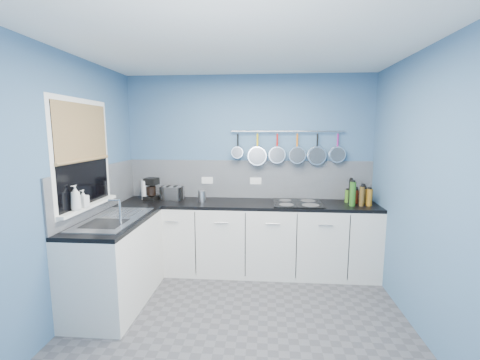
# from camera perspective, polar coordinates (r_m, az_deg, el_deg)

# --- Properties ---
(floor) EXTENTS (3.20, 3.00, 0.02)m
(floor) POSITION_cam_1_polar(r_m,az_deg,el_deg) (3.31, -0.21, -24.21)
(floor) COLOR #47474C
(floor) RESTS_ON ground
(ceiling) EXTENTS (3.20, 3.00, 0.02)m
(ceiling) POSITION_cam_1_polar(r_m,az_deg,el_deg) (2.88, -0.24, 23.21)
(ceiling) COLOR white
(ceiling) RESTS_ON ground
(wall_back) EXTENTS (3.20, 0.02, 2.50)m
(wall_back) POSITION_cam_1_polar(r_m,az_deg,el_deg) (4.32, 1.48, 1.49)
(wall_back) COLOR #40658B
(wall_back) RESTS_ON ground
(wall_front) EXTENTS (3.20, 0.02, 2.50)m
(wall_front) POSITION_cam_1_polar(r_m,az_deg,el_deg) (1.39, -5.67, -14.03)
(wall_front) COLOR #40658B
(wall_front) RESTS_ON ground
(wall_left) EXTENTS (0.02, 3.00, 2.50)m
(wall_left) POSITION_cam_1_polar(r_m,az_deg,el_deg) (3.37, -28.62, -1.58)
(wall_left) COLOR #40658B
(wall_left) RESTS_ON ground
(wall_right) EXTENTS (0.02, 3.00, 2.50)m
(wall_right) POSITION_cam_1_polar(r_m,az_deg,el_deg) (3.14, 30.52, -2.41)
(wall_right) COLOR #40658B
(wall_right) RESTS_ON ground
(backsplash_back) EXTENTS (3.20, 0.02, 0.50)m
(backsplash_back) POSITION_cam_1_polar(r_m,az_deg,el_deg) (4.31, 1.46, 0.14)
(backsplash_back) COLOR gray
(backsplash_back) RESTS_ON wall_back
(backsplash_left) EXTENTS (0.02, 1.80, 0.50)m
(backsplash_left) POSITION_cam_1_polar(r_m,az_deg,el_deg) (3.89, -23.43, -1.51)
(backsplash_left) COLOR gray
(backsplash_left) RESTS_ON wall_left
(cabinet_run_back) EXTENTS (3.20, 0.60, 0.86)m
(cabinet_run_back) POSITION_cam_1_polar(r_m,az_deg,el_deg) (4.20, 1.20, -10.20)
(cabinet_run_back) COLOR silver
(cabinet_run_back) RESTS_ON ground
(worktop_back) EXTENTS (3.20, 0.60, 0.04)m
(worktop_back) POSITION_cam_1_polar(r_m,az_deg,el_deg) (4.08, 1.22, -4.21)
(worktop_back) COLOR black
(worktop_back) RESTS_ON cabinet_run_back
(cabinet_run_left) EXTENTS (0.60, 1.20, 0.86)m
(cabinet_run_left) POSITION_cam_1_polar(r_m,az_deg,el_deg) (3.69, -20.92, -13.51)
(cabinet_run_left) COLOR silver
(cabinet_run_left) RESTS_ON ground
(worktop_left) EXTENTS (0.60, 1.20, 0.04)m
(worktop_left) POSITION_cam_1_polar(r_m,az_deg,el_deg) (3.55, -21.31, -6.75)
(worktop_left) COLOR black
(worktop_left) RESTS_ON cabinet_run_left
(window_frame) EXTENTS (0.01, 1.00, 1.10)m
(window_frame) POSITION_cam_1_polar(r_m,az_deg,el_deg) (3.58, -25.87, 3.98)
(window_frame) COLOR white
(window_frame) RESTS_ON wall_left
(window_glass) EXTENTS (0.01, 0.90, 1.00)m
(window_glass) POSITION_cam_1_polar(r_m,az_deg,el_deg) (3.57, -25.80, 3.98)
(window_glass) COLOR black
(window_glass) RESTS_ON wall_left
(bamboo_blind) EXTENTS (0.01, 0.90, 0.55)m
(bamboo_blind) POSITION_cam_1_polar(r_m,az_deg,el_deg) (3.56, -25.93, 7.59)
(bamboo_blind) COLOR #A0834D
(bamboo_blind) RESTS_ON wall_left
(window_sill) EXTENTS (0.10, 0.98, 0.03)m
(window_sill) POSITION_cam_1_polar(r_m,az_deg,el_deg) (3.63, -25.00, -4.13)
(window_sill) COLOR white
(window_sill) RESTS_ON wall_left
(sink_unit) EXTENTS (0.50, 0.95, 0.01)m
(sink_unit) POSITION_cam_1_polar(r_m,az_deg,el_deg) (3.55, -21.33, -6.38)
(sink_unit) COLOR silver
(sink_unit) RESTS_ON worktop_left
(mixer_tap) EXTENTS (0.12, 0.08, 0.26)m
(mixer_tap) POSITION_cam_1_polar(r_m,az_deg,el_deg) (3.29, -20.30, -5.20)
(mixer_tap) COLOR silver
(mixer_tap) RESTS_ON worktop_left
(socket_left) EXTENTS (0.15, 0.01, 0.09)m
(socket_left) POSITION_cam_1_polar(r_m,az_deg,el_deg) (4.37, -5.77, -0.06)
(socket_left) COLOR white
(socket_left) RESTS_ON backsplash_back
(socket_right) EXTENTS (0.15, 0.01, 0.09)m
(socket_right) POSITION_cam_1_polar(r_m,az_deg,el_deg) (4.30, 2.78, -0.17)
(socket_right) COLOR white
(socket_right) RESTS_ON backsplash_back
(pot_rail) EXTENTS (1.45, 0.02, 0.02)m
(pot_rail) POSITION_cam_1_polar(r_m,az_deg,el_deg) (4.23, 8.31, 8.45)
(pot_rail) COLOR silver
(pot_rail) RESTS_ON wall_back
(soap_bottle_a) EXTENTS (0.11, 0.11, 0.24)m
(soap_bottle_a) POSITION_cam_1_polar(r_m,az_deg,el_deg) (3.39, -26.89, -2.80)
(soap_bottle_a) COLOR white
(soap_bottle_a) RESTS_ON window_sill
(soap_bottle_b) EXTENTS (0.09, 0.09, 0.17)m
(soap_bottle_b) POSITION_cam_1_polar(r_m,az_deg,el_deg) (3.50, -25.81, -2.95)
(soap_bottle_b) COLOR white
(soap_bottle_b) RESTS_ON window_sill
(paper_towel) EXTENTS (0.13, 0.13, 0.25)m
(paper_towel) POSITION_cam_1_polar(r_m,az_deg,el_deg) (4.39, -16.21, -1.71)
(paper_towel) COLOR white
(paper_towel) RESTS_ON worktop_back
(coffee_maker) EXTENTS (0.19, 0.21, 0.28)m
(coffee_maker) POSITION_cam_1_polar(r_m,az_deg,el_deg) (4.35, -15.30, -1.54)
(coffee_maker) COLOR black
(coffee_maker) RESTS_ON worktop_back
(toaster) EXTENTS (0.30, 0.22, 0.17)m
(toaster) POSITION_cam_1_polar(r_m,az_deg,el_deg) (4.32, -11.83, -2.24)
(toaster) COLOR silver
(toaster) RESTS_ON worktop_back
(canister) EXTENTS (0.12, 0.12, 0.13)m
(canister) POSITION_cam_1_polar(r_m,az_deg,el_deg) (4.16, -6.69, -2.81)
(canister) COLOR silver
(canister) RESTS_ON worktop_back
(hob) EXTENTS (0.59, 0.52, 0.01)m
(hob) POSITION_cam_1_polar(r_m,az_deg,el_deg) (4.07, 10.07, -4.01)
(hob) COLOR black
(hob) RESTS_ON worktop_back
(pan_0) EXTENTS (0.15, 0.12, 0.34)m
(pan_0) POSITION_cam_1_polar(r_m,az_deg,el_deg) (4.23, -0.39, 6.21)
(pan_0) COLOR silver
(pan_0) RESTS_ON pot_rail
(pan_1) EXTENTS (0.24, 0.10, 0.43)m
(pan_1) POSITION_cam_1_polar(r_m,az_deg,el_deg) (4.22, 3.06, 5.57)
(pan_1) COLOR silver
(pan_1) RESTS_ON pot_rail
(pan_2) EXTENTS (0.22, 0.07, 0.41)m
(pan_2) POSITION_cam_1_polar(r_m,az_deg,el_deg) (4.22, 6.53, 5.71)
(pan_2) COLOR silver
(pan_2) RESTS_ON pot_rail
(pan_3) EXTENTS (0.22, 0.10, 0.41)m
(pan_3) POSITION_cam_1_polar(r_m,az_deg,el_deg) (4.24, 9.98, 5.65)
(pan_3) COLOR silver
(pan_3) RESTS_ON pot_rail
(pan_4) EXTENTS (0.24, 0.05, 0.43)m
(pan_4) POSITION_cam_1_polar(r_m,az_deg,el_deg) (4.27, 13.39, 5.45)
(pan_4) COLOR silver
(pan_4) RESTS_ON pot_rail
(pan_5) EXTENTS (0.20, 0.06, 0.39)m
(pan_5) POSITION_cam_1_polar(r_m,az_deg,el_deg) (4.31, 16.75, 5.57)
(pan_5) COLOR silver
(pan_5) RESTS_ON pot_rail
(condiment_0) EXTENTS (0.07, 0.07, 0.22)m
(condiment_0) POSITION_cam_1_polar(r_m,az_deg,el_deg) (4.32, 20.76, -2.31)
(condiment_0) COLOR black
(condiment_0) RESTS_ON worktop_back
(condiment_1) EXTENTS (0.07, 0.07, 0.17)m
(condiment_1) POSITION_cam_1_polar(r_m,az_deg,el_deg) (4.30, 19.60, -2.59)
(condiment_1) COLOR olive
(condiment_1) RESTS_ON worktop_back
(condiment_2) EXTENTS (0.07, 0.07, 0.16)m
(condiment_2) POSITION_cam_1_polar(r_m,az_deg,el_deg) (4.28, 18.35, -2.70)
(condiment_2) COLOR #3F721E
(condiment_2) RESTS_ON worktop_back
(condiment_3) EXTENTS (0.06, 0.06, 0.19)m
(condiment_3) POSITION_cam_1_polar(r_m,az_deg,el_deg) (4.25, 21.09, -2.71)
(condiment_3) COLOR brown
(condiment_3) RESTS_ON worktop_back
(condiment_4) EXTENTS (0.05, 0.05, 0.17)m
(condiment_4) POSITION_cam_1_polar(r_m,az_deg,el_deg) (4.24, 19.74, -2.80)
(condiment_4) COLOR #4C190C
(condiment_4) RESTS_ON worktop_back
(condiment_5) EXTENTS (0.05, 0.05, 0.30)m
(condiment_5) POSITION_cam_1_polar(r_m,az_deg,el_deg) (4.20, 18.86, -1.95)
(condiment_5) COLOR black
(condiment_5) RESTS_ON worktop_back
(condiment_6) EXTENTS (0.07, 0.07, 0.20)m
(condiment_6) POSITION_cam_1_polar(r_m,az_deg,el_deg) (4.17, 21.74, -2.85)
(condiment_6) COLOR #8C5914
(condiment_6) RESTS_ON worktop_back
(condiment_7) EXTENTS (0.06, 0.06, 0.23)m
(condiment_7) POSITION_cam_1_polar(r_m,az_deg,el_deg) (4.12, 20.58, -2.71)
(condiment_7) COLOR brown
(condiment_7) RESTS_ON worktop_back
(condiment_8) EXTENTS (0.07, 0.07, 0.29)m
(condiment_8) POSITION_cam_1_polar(r_m,az_deg,el_deg) (4.08, 19.16, -2.33)
(condiment_8) COLOR #265919
(condiment_8) RESTS_ON worktop_back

